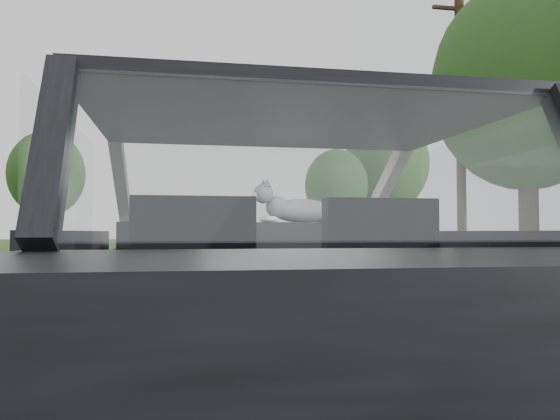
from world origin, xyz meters
name	(u,v)px	position (x,y,z in m)	size (l,w,h in m)	color
subject_car	(274,277)	(0.00, 0.00, 0.72)	(1.80, 4.00, 1.45)	black
dashboard	(256,248)	(0.00, 0.62, 0.85)	(1.58, 0.45, 0.30)	black
driver_seat	(193,247)	(-0.40, -0.29, 0.88)	(0.50, 0.72, 0.42)	black
passenger_seat	(372,246)	(0.40, -0.29, 0.88)	(0.50, 0.72, 0.42)	black
steering_wheel	(190,236)	(-0.40, 0.33, 0.92)	(0.36, 0.36, 0.04)	black
cat	(302,209)	(0.29, 0.65, 1.08)	(0.58, 0.18, 0.26)	slate
guardrail	(377,247)	(4.30, 10.00, 0.58)	(0.05, 90.00, 0.32)	#A7A7A7
other_car	(155,240)	(-1.28, 17.04, 0.65)	(1.57, 3.97, 1.31)	#A4A9B5
highway_sign	(339,228)	(6.55, 20.74, 1.09)	(0.09, 0.87, 2.19)	#195820
utility_pole	(461,121)	(7.59, 11.88, 4.16)	(0.27, 0.27, 8.32)	#492D19
tree_0	(527,126)	(8.80, 10.54, 3.82)	(5.04, 5.04, 7.64)	#275716
tree_2	(336,200)	(8.69, 28.36, 2.83)	(3.74, 3.74, 5.67)	#275716
tree_3	(387,182)	(13.08, 31.48, 4.21)	(5.55, 5.55, 8.41)	#275716
tree_6	(46,191)	(-8.61, 33.36, 3.51)	(4.63, 4.63, 7.02)	#275716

